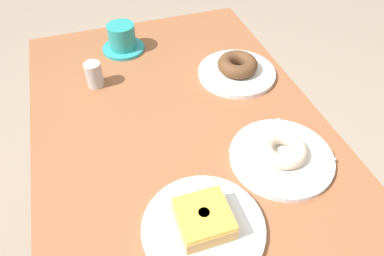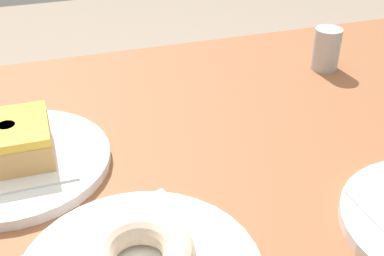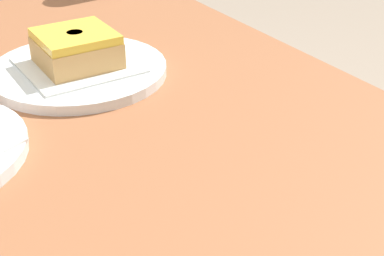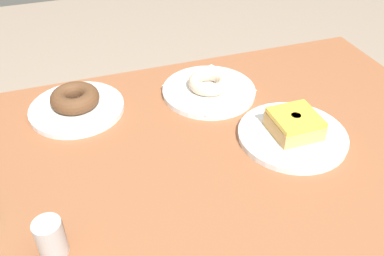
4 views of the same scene
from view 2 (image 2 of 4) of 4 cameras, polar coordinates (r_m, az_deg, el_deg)
The scene contains 5 objects.
table at distance 0.71m, azimuth -0.62°, elevation -9.79°, with size 1.21×0.70×0.74m.
plate_glazed_square at distance 0.66m, azimuth -19.44°, elevation -3.66°, with size 0.23×0.23×0.01m, color white.
napkin_glazed_square at distance 0.65m, azimuth -19.56°, elevation -3.07°, with size 0.14×0.14×0.00m, color white.
donut_glazed_square at distance 0.64m, azimuth -19.94°, elevation -1.34°, with size 0.10×0.10×0.04m.
sugar_jar at distance 0.88m, azimuth 14.95°, elevation 8.64°, with size 0.05×0.05×0.07m, color #B9B4B4.
Camera 2 is at (-0.15, -0.50, 1.11)m, focal length 47.15 mm.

